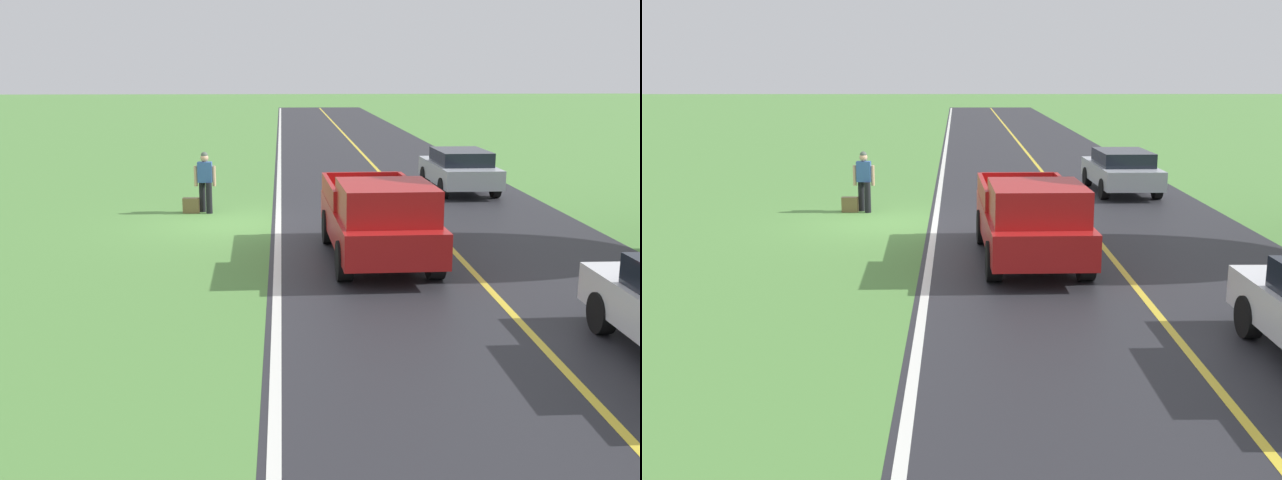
# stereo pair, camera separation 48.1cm
# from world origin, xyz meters

# --- Properties ---
(ground_plane) EXTENTS (200.00, 200.00, 0.00)m
(ground_plane) POSITION_xyz_m (0.00, 0.00, 0.00)
(ground_plane) COLOR #568E42
(road_surface) EXTENTS (8.35, 120.00, 0.00)m
(road_surface) POSITION_xyz_m (-5.20, 0.00, 0.00)
(road_surface) COLOR #28282D
(road_surface) RESTS_ON ground
(lane_edge_line) EXTENTS (0.16, 117.60, 0.00)m
(lane_edge_line) POSITION_xyz_m (-1.21, 0.00, 0.01)
(lane_edge_line) COLOR silver
(lane_edge_line) RESTS_ON ground
(lane_centre_line) EXTENTS (0.14, 117.60, 0.00)m
(lane_centre_line) POSITION_xyz_m (-5.20, 0.00, 0.01)
(lane_centre_line) COLOR gold
(lane_centre_line) RESTS_ON ground
(hitchhiker_walking) EXTENTS (0.62, 0.52, 1.75)m
(hitchhiker_walking) POSITION_xyz_m (0.87, -1.68, 0.98)
(hitchhiker_walking) COLOR black
(hitchhiker_walking) RESTS_ON ground
(suitcase_carried) EXTENTS (0.47, 0.21, 0.44)m
(suitcase_carried) POSITION_xyz_m (1.29, -1.62, 0.22)
(suitcase_carried) COLOR brown
(suitcase_carried) RESTS_ON ground
(pickup_truck_passing) EXTENTS (2.21, 5.45, 1.82)m
(pickup_truck_passing) POSITION_xyz_m (-3.38, 4.29, 0.97)
(pickup_truck_passing) COLOR #B21919
(pickup_truck_passing) RESTS_ON ground
(sedan_near_oncoming) EXTENTS (2.01, 4.44, 1.41)m
(sedan_near_oncoming) POSITION_xyz_m (-7.26, -5.12, 0.75)
(sedan_near_oncoming) COLOR #B2B7C1
(sedan_near_oncoming) RESTS_ON ground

